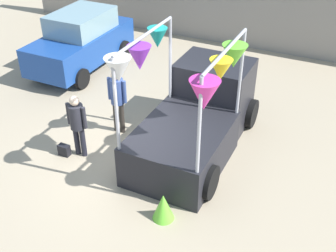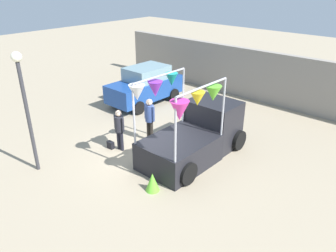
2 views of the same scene
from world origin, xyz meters
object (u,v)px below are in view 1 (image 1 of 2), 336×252
Objects in this scene: person_vendor at (117,95)px; handbag at (64,150)px; person_customer at (77,121)px; folded_kite_bundle_lime at (163,207)px; vendor_truck at (199,113)px; parked_car at (81,40)px.

handbag is (-0.65, -1.48, -0.93)m from person_vendor.
person_customer is 0.91m from handbag.
vendor_truck is at bearing 97.94° from folded_kite_bundle_lime.
folded_kite_bundle_lime is (3.07, -0.84, 0.16)m from handbag.
person_vendor is at bearing 66.30° from handbag.
person_customer is 1.32m from person_vendor.
person_customer is 2.99m from folded_kite_bundle_lime.
person_vendor is at bearing 76.79° from person_customer.
parked_car reaches higher than folded_kite_bundle_lime.
parked_car is 5.05m from handbag.
person_customer is (2.83, -4.12, 0.02)m from parked_car.
handbag is at bearing -150.26° from person_customer.
vendor_truck reaches higher than parked_car.
folded_kite_bundle_lime is at bearing -20.83° from person_customer.
vendor_truck is 1.04× the size of parked_car.
folded_kite_bundle_lime is (5.56, -5.16, -0.64)m from parked_car.
parked_car is 7.61m from folded_kite_bundle_lime.
vendor_truck is 6.95× the size of folded_kite_bundle_lime.
handbag is (-0.35, -0.20, -0.82)m from person_customer.
person_customer reaches higher than handbag.
parked_car is at bearing 119.90° from handbag.
person_customer is at bearing 159.17° from folded_kite_bundle_lime.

